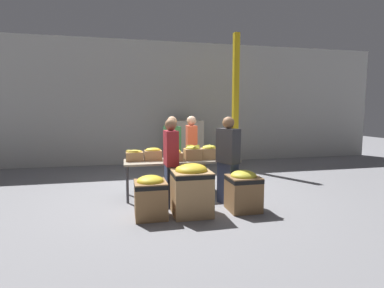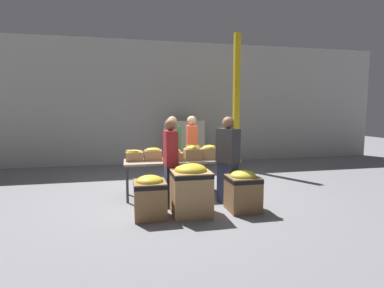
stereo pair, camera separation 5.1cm
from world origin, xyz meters
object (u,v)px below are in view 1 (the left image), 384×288
(pallet_stack_0, at_px, (185,144))
(banana_box_3, at_px, (193,153))
(volunteer_2, at_px, (191,152))
(donation_bin_1, at_px, (191,188))
(volunteer_0, at_px, (172,153))
(support_pillar, at_px, (235,102))
(banana_box_1, at_px, (153,154))
(banana_box_2, at_px, (174,155))
(banana_box_4, at_px, (209,152))
(sorting_table, at_px, (182,162))
(volunteer_1, at_px, (228,161))
(donation_bin_2, at_px, (243,189))
(donation_bin_0, at_px, (151,195))
(banana_box_0, at_px, (134,155))
(volunteer_3, at_px, (171,163))
(banana_box_5, at_px, (227,152))

(pallet_stack_0, bearing_deg, banana_box_3, -98.71)
(volunteer_2, bearing_deg, donation_bin_1, -7.23)
(volunteer_0, height_order, support_pillar, support_pillar)
(banana_box_1, relative_size, banana_box_2, 1.00)
(banana_box_2, height_order, banana_box_4, banana_box_4)
(sorting_table, height_order, support_pillar, support_pillar)
(banana_box_2, xyz_separation_m, volunteer_1, (0.91, -0.70, -0.04))
(banana_box_3, distance_m, support_pillar, 3.33)
(volunteer_2, relative_size, donation_bin_2, 2.28)
(volunteer_2, height_order, donation_bin_0, volunteer_2)
(banana_box_0, distance_m, banana_box_1, 0.37)
(donation_bin_1, xyz_separation_m, support_pillar, (2.16, 3.63, 1.54))
(volunteer_3, bearing_deg, pallet_stack_0, -16.53)
(donation_bin_1, bearing_deg, banana_box_4, 61.00)
(volunteer_3, height_order, donation_bin_1, volunteer_3)
(banana_box_2, bearing_deg, support_pillar, 47.66)
(banana_box_2, height_order, banana_box_5, banana_box_5)
(banana_box_4, bearing_deg, volunteer_1, -77.31)
(banana_box_3, xyz_separation_m, volunteer_2, (0.14, 0.73, -0.09))
(banana_box_4, relative_size, volunteer_3, 0.21)
(donation_bin_2, distance_m, pallet_stack_0, 4.34)
(banana_box_2, distance_m, donation_bin_1, 1.21)
(volunteer_1, xyz_separation_m, donation_bin_0, (-1.49, -0.43, -0.44))
(banana_box_2, bearing_deg, donation_bin_0, -116.91)
(banana_box_3, distance_m, volunteer_1, 0.85)
(volunteer_3, bearing_deg, support_pillar, -39.37)
(banana_box_0, bearing_deg, banana_box_3, -7.73)
(banana_box_3, xyz_separation_m, donation_bin_2, (0.66, -1.10, -0.52))
(donation_bin_2, bearing_deg, banana_box_1, 139.33)
(banana_box_0, bearing_deg, donation_bin_1, -54.62)
(volunteer_1, bearing_deg, pallet_stack_0, -23.39)
(support_pillar, xyz_separation_m, pallet_stack_0, (-1.39, 0.70, -1.28))
(banana_box_1, relative_size, pallet_stack_0, 0.24)
(banana_box_2, height_order, donation_bin_2, banana_box_2)
(banana_box_4, xyz_separation_m, banana_box_5, (0.39, 0.00, -0.01))
(banana_box_2, relative_size, pallet_stack_0, 0.24)
(banana_box_3, height_order, support_pillar, support_pillar)
(banana_box_3, bearing_deg, donation_bin_0, -131.21)
(banana_box_4, bearing_deg, banana_box_1, 174.89)
(banana_box_4, bearing_deg, donation_bin_0, -139.03)
(sorting_table, height_order, volunteer_1, volunteer_1)
(banana_box_3, distance_m, volunteer_2, 0.75)
(donation_bin_0, xyz_separation_m, donation_bin_2, (1.63, -0.00, 0.01))
(sorting_table, xyz_separation_m, donation_bin_0, (-0.75, -1.18, -0.32))
(banana_box_4, bearing_deg, donation_bin_2, -75.32)
(volunteer_3, height_order, donation_bin_0, volunteer_3)
(volunteer_0, distance_m, volunteer_3, 1.25)
(volunteer_2, relative_size, pallet_stack_0, 1.13)
(banana_box_0, height_order, volunteer_1, volunteer_1)
(sorting_table, relative_size, banana_box_3, 6.62)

